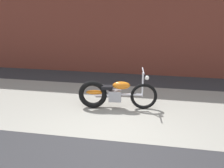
{
  "coord_description": "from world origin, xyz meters",
  "views": [
    {
      "loc": [
        0.94,
        -4.6,
        2.71
      ],
      "look_at": [
        -0.2,
        1.34,
        0.75
      ],
      "focal_mm": 42.64,
      "sensor_mm": 36.0,
      "label": 1
    }
  ],
  "objects": [
    {
      "name": "brick_building_wall",
      "position": [
        0.0,
        5.2,
        2.66
      ],
      "size": [
        36.0,
        0.5,
        5.32
      ],
      "primitive_type": "cube",
      "color": "brown",
      "rests_on": "ground"
    },
    {
      "name": "motorcycle_orange",
      "position": [
        -0.25,
        1.64,
        0.4
      ],
      "size": [
        2.0,
        0.58,
        1.03
      ],
      "rotation": [
        0.0,
        0.0,
        0.14
      ],
      "color": "black",
      "rests_on": "ground"
    },
    {
      "name": "ground_plane",
      "position": [
        0.0,
        0.0,
        0.0
      ],
      "size": [
        80.0,
        80.0,
        0.0
      ],
      "primitive_type": "plane",
      "color": "#2D2D30"
    },
    {
      "name": "sidewalk_slab",
      "position": [
        0.0,
        1.75,
        0.0
      ],
      "size": [
        36.0,
        3.5,
        0.01
      ],
      "primitive_type": "cube",
      "color": "gray",
      "rests_on": "ground"
    }
  ]
}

